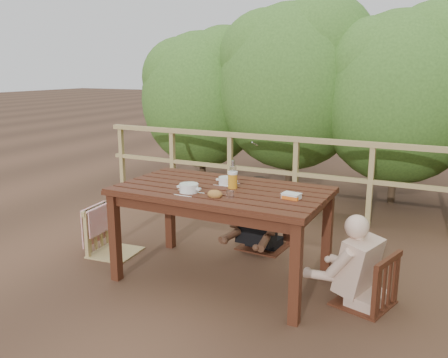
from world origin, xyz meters
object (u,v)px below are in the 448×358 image
at_px(table, 221,235).
at_px(chair_far, 264,204).
at_px(bread_roll, 215,194).
at_px(butter_tub, 291,197).
at_px(tumbler, 230,196).
at_px(soup_far, 227,181).
at_px(soup_near, 189,189).
at_px(woman, 265,191).
at_px(beer_glass, 233,181).
at_px(diner_right, 372,235).
at_px(chair_left, 113,211).
at_px(bottle, 233,175).
at_px(chair_right, 366,254).

xyz_separation_m(table, chair_far, (0.05, 0.87, 0.06)).
bearing_deg(bread_roll, chair_far, 91.77).
relative_size(table, butter_tub, 12.65).
xyz_separation_m(chair_far, tumbler, (0.16, -1.12, 0.39)).
xyz_separation_m(table, soup_far, (-0.02, 0.14, 0.45)).
distance_m(chair_far, soup_near, 1.20).
distance_m(woman, beer_glass, 0.90).
bearing_deg(diner_right, woman, 72.64).
distance_m(table, soup_near, 0.54).
bearing_deg(soup_far, chair_left, -174.82).
height_order(soup_near, bottle, bottle).
bearing_deg(woman, butter_tub, 125.66).
bearing_deg(butter_tub, bread_roll, -150.31).
height_order(chair_left, tumbler, chair_left).
bearing_deg(diner_right, soup_near, 119.77).
relative_size(chair_far, soup_near, 3.55).
relative_size(soup_far, bottle, 0.94).
height_order(woman, tumbler, woman).
xyz_separation_m(chair_right, soup_near, (-1.38, -0.35, 0.44)).
relative_size(woman, soup_near, 4.55).
bearing_deg(chair_left, tumbler, -107.14).
xyz_separation_m(woman, beer_glass, (0.04, -0.85, 0.30)).
xyz_separation_m(chair_left, butter_tub, (1.86, -0.08, 0.40)).
distance_m(table, diner_right, 1.26).
relative_size(soup_near, bread_roll, 2.11).
height_order(chair_right, tumbler, tumbler).
distance_m(chair_far, soup_far, 0.83).
xyz_separation_m(chair_left, bread_roll, (1.30, -0.30, 0.40)).
bearing_deg(woman, chair_right, 149.46).
bearing_deg(beer_glass, woman, 92.68).
xyz_separation_m(chair_right, soup_far, (-1.23, 0.03, 0.44)).
distance_m(beer_glass, tumbler, 0.31).
bearing_deg(beer_glass, chair_left, -179.77).
height_order(chair_left, bread_roll, chair_left).
bearing_deg(soup_far, chair_right, -1.61).
xyz_separation_m(woman, soup_near, (-0.22, -1.13, 0.26)).
xyz_separation_m(chair_far, butter_tub, (0.59, -0.91, 0.38)).
height_order(chair_right, woman, woman).
bearing_deg(diner_right, bread_roll, 124.09).
bearing_deg(diner_right, chair_right, 105.93).
bearing_deg(bread_roll, soup_far, 103.90).
relative_size(beer_glass, bottle, 0.63).
bearing_deg(beer_glass, bottle, 104.66).
distance_m(table, bottle, 0.54).
bearing_deg(chair_right, bread_roll, -55.45).
bearing_deg(beer_glass, diner_right, 3.44).
height_order(soup_far, beer_glass, beer_glass).
height_order(chair_far, bottle, bottle).
bearing_deg(diner_right, chair_left, 107.66).
xyz_separation_m(soup_near, tumbler, (0.38, -0.01, -0.01)).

